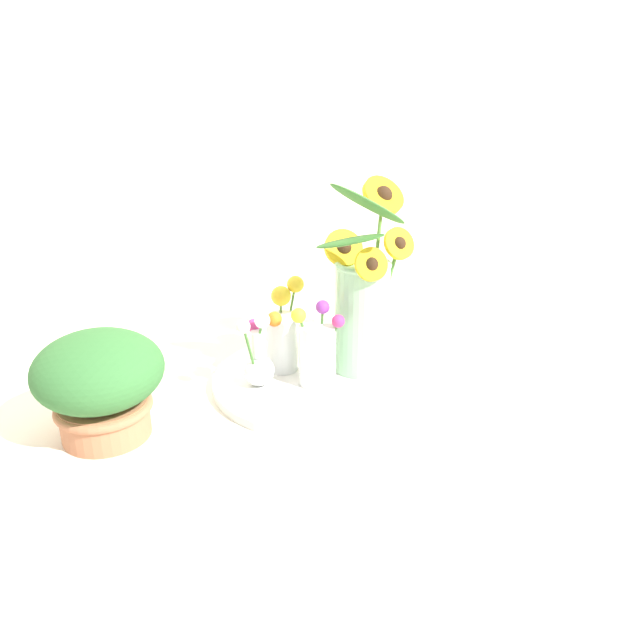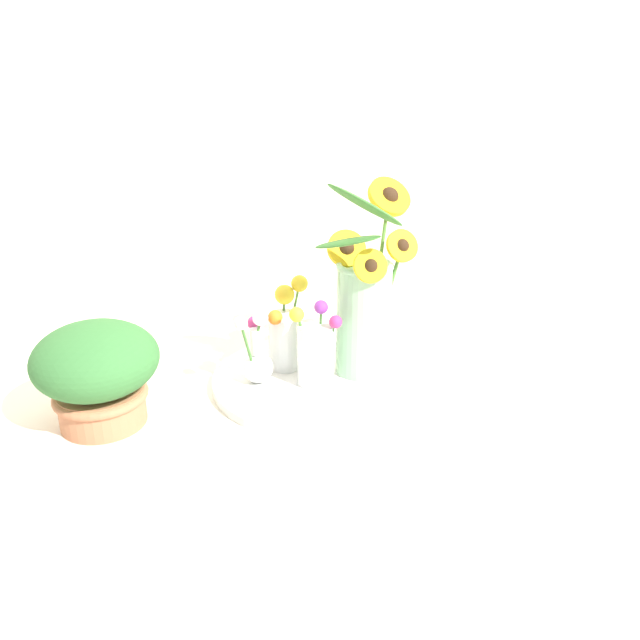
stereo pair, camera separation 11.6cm
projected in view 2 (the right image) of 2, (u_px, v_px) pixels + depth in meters
ground_plane at (341, 404)px, 1.14m from camera, size 6.00×6.00×0.00m
wall_back at (256, 7)px, 1.42m from camera, size 3.60×0.06×1.40m
serving_tray at (320, 379)px, 1.21m from camera, size 0.41×0.41×0.02m
mason_jar_sunflowers at (365, 303)px, 1.17m from camera, size 0.23×0.20×0.39m
vase_small_center at (316, 351)px, 1.15m from camera, size 0.09×0.07×0.16m
vase_bulb_right at (257, 355)px, 1.16m from camera, size 0.07×0.07×0.15m
vase_small_back at (285, 331)px, 1.21m from camera, size 0.09×0.08×0.18m
potted_plant at (97, 371)px, 1.04m from camera, size 0.21×0.21×0.18m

